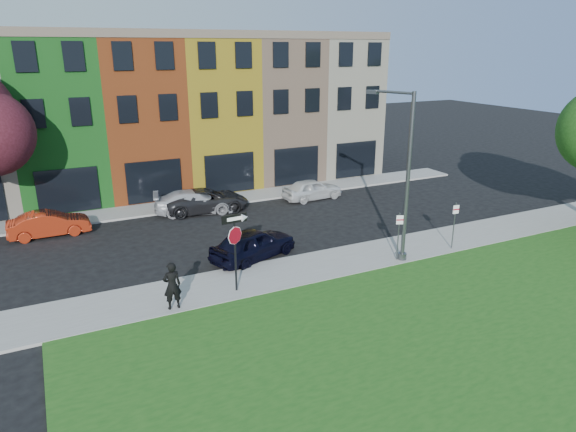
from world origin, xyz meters
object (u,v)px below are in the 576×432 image
street_lamp (404,178)px  sedan_near (253,244)px  stop_sign (235,237)px  man (172,286)px

street_lamp → sedan_near: bearing=131.8°
stop_sign → street_lamp: size_ratio=0.42×
man → street_lamp: 11.01m
stop_sign → man: bearing=-176.1°
sedan_near → street_lamp: size_ratio=0.62×
man → street_lamp: street_lamp is taller
stop_sign → man: size_ratio=1.74×
stop_sign → street_lamp: 8.10m
man → street_lamp: bearing=-179.6°
stop_sign → sedan_near: (1.98, 3.00, -1.67)m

